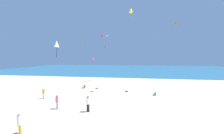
{
  "coord_description": "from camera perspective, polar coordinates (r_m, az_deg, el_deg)",
  "views": [
    {
      "loc": [
        2.88,
        -10.6,
        5.74
      ],
      "look_at": [
        0.0,
        8.49,
        4.35
      ],
      "focal_mm": 20.64,
      "sensor_mm": 36.0,
      "label": 1
    }
  ],
  "objects": [
    {
      "name": "beach_chair_far_left",
      "position": [
        24.52,
        -6.29,
        -8.8
      ],
      "size": [
        0.77,
        0.71,
        0.59
      ],
      "rotation": [
        0.0,
        0.0,
        2.92
      ],
      "color": "white",
      "rests_on": "ground_plane"
    },
    {
      "name": "kite_green",
      "position": [
        28.77,
        -12.85,
        10.08
      ],
      "size": [
        0.31,
        0.51,
        1.24
      ],
      "rotation": [
        0.0,
        0.0,
        5.41
      ],
      "color": "green"
    },
    {
      "name": "kite_magenta",
      "position": [
        31.7,
        -8.07,
        3.65
      ],
      "size": [
        0.71,
        0.72,
        1.61
      ],
      "rotation": [
        0.0,
        0.0,
        0.84
      ],
      "color": "#DB3DA8"
    },
    {
      "name": "kite_red",
      "position": [
        39.21,
        -4.34,
        13.9
      ],
      "size": [
        0.79,
        0.99,
        1.87
      ],
      "rotation": [
        0.0,
        0.0,
        0.18
      ],
      "color": "red"
    },
    {
      "name": "kite_teal",
      "position": [
        40.98,
        22.63,
        12.2
      ],
      "size": [
        0.52,
        0.55,
        1.39
      ],
      "rotation": [
        0.0,
        0.0,
        6.05
      ],
      "color": "#1EADAD"
    },
    {
      "name": "kite_orange",
      "position": [
        35.39,
        26.37,
        17.1
      ],
      "size": [
        0.53,
        0.62,
        1.35
      ],
      "rotation": [
        0.0,
        0.0,
        2.55
      ],
      "color": "orange"
    },
    {
      "name": "person_3",
      "position": [
        20.69,
        -28.05,
        -9.95
      ],
      "size": [
        0.31,
        0.31,
        1.54
      ],
      "rotation": [
        0.0,
        0.0,
        1.57
      ],
      "color": "white",
      "rests_on": "ground_plane"
    },
    {
      "name": "kite_yellow",
      "position": [
        23.46,
        8.34,
        23.67
      ],
      "size": [
        0.8,
        0.91,
        1.7
      ],
      "rotation": [
        0.0,
        0.0,
        3.39
      ],
      "color": "yellow"
    },
    {
      "name": "person_4",
      "position": [
        14.35,
        -10.59,
        -15.29
      ],
      "size": [
        0.44,
        0.44,
        1.71
      ],
      "rotation": [
        0.0,
        0.0,
        4.33
      ],
      "color": "black",
      "rests_on": "ground_plane"
    },
    {
      "name": "person_5",
      "position": [
        16.11,
        -23.17,
        -13.69
      ],
      "size": [
        0.44,
        0.44,
        1.57
      ],
      "rotation": [
        0.0,
        0.0,
        0.7
      ],
      "color": "#D8599E",
      "rests_on": "ground_plane"
    },
    {
      "name": "cooler_box",
      "position": [
        22.22,
        6.48,
        -10.56
      ],
      "size": [
        0.54,
        0.63,
        0.24
      ],
      "rotation": [
        0.0,
        0.0,
        2.1
      ],
      "color": "red",
      "rests_on": "ground_plane"
    },
    {
      "name": "kite_pink",
      "position": [
        32.22,
        -2.35,
        13.77
      ],
      "size": [
        0.85,
        0.94,
        1.21
      ],
      "rotation": [
        0.0,
        0.0,
        2.03
      ],
      "color": "pink"
    },
    {
      "name": "kite_white",
      "position": [
        10.39,
        -23.37,
        9.39
      ],
      "size": [
        0.59,
        0.57,
        1.24
      ],
      "rotation": [
        0.0,
        0.0,
        0.98
      ],
      "color": "white"
    },
    {
      "name": "beach_chair_mid_beach",
      "position": [
        25.27,
        -12.3,
        -8.54
      ],
      "size": [
        0.72,
        0.8,
        0.59
      ],
      "rotation": [
        0.0,
        0.0,
        4.3
      ],
      "color": "#2D9956",
      "rests_on": "ground_plane"
    },
    {
      "name": "person_2",
      "position": [
        21.06,
        18.54,
        -11.24
      ],
      "size": [
        0.52,
        0.32,
        0.65
      ],
      "rotation": [
        0.0,
        0.0,
        3.17
      ],
      "color": "#19ADB2",
      "rests_on": "ground_plane"
    },
    {
      "name": "ground_plane",
      "position": [
        21.58,
        0.61,
        -11.32
      ],
      "size": [
        120.0,
        120.0,
        0.0
      ],
      "primitive_type": "plane",
      "color": "#C6B58C"
    },
    {
      "name": "kite_purple",
      "position": [
        32.71,
        -2.78,
        9.23
      ],
      "size": [
        1.04,
        1.07,
        1.89
      ],
      "rotation": [
        0.0,
        0.0,
        5.59
      ],
      "color": "purple"
    },
    {
      "name": "person_1",
      "position": [
        12.27,
        -35.72,
        -19.4
      ],
      "size": [
        0.48,
        0.48,
        1.73
      ],
      "rotation": [
        0.0,
        0.0,
        0.9
      ],
      "color": "orange",
      "rests_on": "ground_plane"
    },
    {
      "name": "ocean_water",
      "position": [
        66.77,
        6.09,
        -0.83
      ],
      "size": [
        120.0,
        60.0,
        0.05
      ],
      "primitive_type": "cube",
      "color": "#236084",
      "rests_on": "ground_plane"
    }
  ]
}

